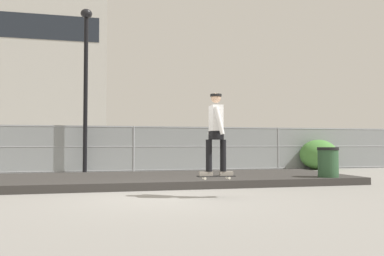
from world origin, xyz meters
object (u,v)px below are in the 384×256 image
Objects in this scene: street_lamp at (86,70)px; shrub_left at (319,155)px; skateboard at (216,176)px; parked_car_near at (52,150)px; trash_bin at (328,166)px; skater at (216,129)px.

shrub_left is at bearing -0.14° from street_lamp.
shrub_left is (7.08, 7.82, 0.21)m from skateboard.
trash_bin is at bearing -47.93° from parked_car_near.
trash_bin is (6.72, -5.89, -3.48)m from street_lamp.
street_lamp is at bearing 110.08° from skateboard.
parked_car_near is at bearing 111.60° from skater.
street_lamp is 9.59m from trash_bin.
trash_bin is at bearing -118.83° from shrub_left.
skateboard is 11.92m from parked_car_near.
street_lamp is at bearing 138.75° from trash_bin.
skater is 4.41m from trash_bin.
shrub_left is (11.47, -3.25, -0.18)m from parked_car_near.
skater is 8.73m from street_lamp.
skateboard is 0.47× the size of shrub_left.
shrub_left is at bearing 47.84° from skater.
skater is at bearing -153.13° from trash_bin.
shrub_left is at bearing 47.84° from skateboard.
skateboard is at bearing -132.16° from shrub_left.
parked_car_near reaches higher than trash_bin.
shrub_left is (9.95, -0.02, -3.34)m from street_lamp.
skater is 1.69× the size of trash_bin.
skateboard is at bearing -153.13° from trash_bin.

